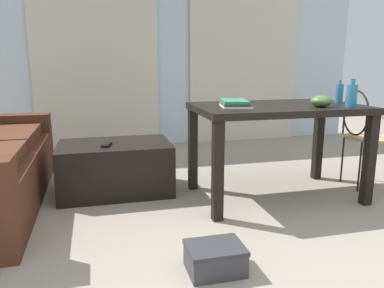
% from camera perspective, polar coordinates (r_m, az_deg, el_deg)
% --- Properties ---
extents(ground_plane, '(8.66, 8.66, 0.00)m').
position_cam_1_polar(ground_plane, '(3.12, 5.28, -7.87)').
color(ground_plane, gray).
extents(wall_back, '(5.13, 0.10, 2.63)m').
position_cam_1_polar(wall_back, '(5.07, -2.99, 15.02)').
color(wall_back, silver).
rests_on(wall_back, ground).
extents(curtains, '(3.51, 0.03, 2.24)m').
position_cam_1_polar(curtains, '(4.98, -2.77, 12.87)').
color(curtains, beige).
rests_on(curtains, ground).
extents(coffee_table, '(0.92, 0.60, 0.42)m').
position_cam_1_polar(coffee_table, '(3.21, -11.62, -3.56)').
color(coffee_table, black).
rests_on(coffee_table, ground).
extents(craft_table, '(1.31, 0.79, 0.75)m').
position_cam_1_polar(craft_table, '(3.02, 12.94, 3.87)').
color(craft_table, black).
rests_on(craft_table, ground).
extents(wire_chair, '(0.39, 0.41, 0.85)m').
position_cam_1_polar(wire_chair, '(3.54, 24.49, 2.22)').
color(wire_chair, tan).
rests_on(wire_chair, ground).
extents(bottle_near, '(0.06, 0.06, 0.18)m').
position_cam_1_polar(bottle_near, '(3.32, 21.58, 7.25)').
color(bottle_near, teal).
rests_on(bottle_near, craft_table).
extents(bottle_far, '(0.08, 0.08, 0.21)m').
position_cam_1_polar(bottle_far, '(3.01, 23.19, 6.85)').
color(bottle_far, teal).
rests_on(bottle_far, craft_table).
extents(bowl, '(0.15, 0.15, 0.09)m').
position_cam_1_polar(bowl, '(2.96, 19.12, 6.21)').
color(bowl, '#477033').
rests_on(bowl, craft_table).
extents(book_stack, '(0.26, 0.33, 0.05)m').
position_cam_1_polar(book_stack, '(2.82, 6.58, 6.17)').
color(book_stack, silver).
rests_on(book_stack, craft_table).
extents(tv_remote_primary, '(0.09, 0.15, 0.02)m').
position_cam_1_polar(tv_remote_primary, '(3.07, -12.91, -0.12)').
color(tv_remote_primary, black).
rests_on(tv_remote_primary, coffee_table).
extents(shoebox, '(0.30, 0.23, 0.15)m').
position_cam_1_polar(shoebox, '(2.05, 3.54, -17.01)').
color(shoebox, '#38383D').
rests_on(shoebox, ground).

